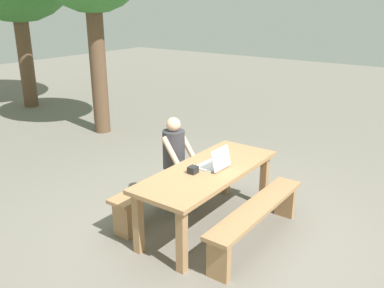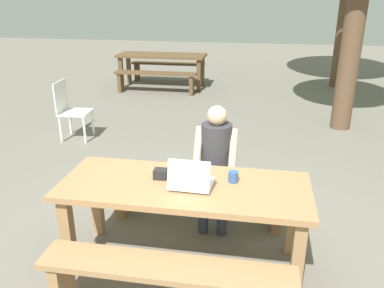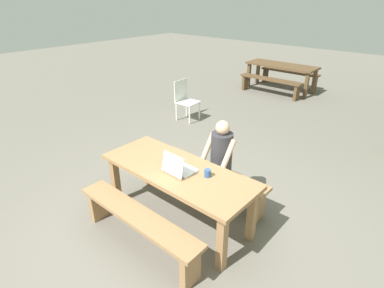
# 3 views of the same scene
# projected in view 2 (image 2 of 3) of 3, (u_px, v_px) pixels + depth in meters

# --- Properties ---
(ground_plane) EXTENTS (30.00, 30.00, 0.00)m
(ground_plane) POSITION_uv_depth(u_px,v_px,m) (185.00, 261.00, 3.47)
(ground_plane) COLOR slate
(picnic_table_front) EXTENTS (2.01, 0.79, 0.76)m
(picnic_table_front) POSITION_uv_depth(u_px,v_px,m) (184.00, 196.00, 3.23)
(picnic_table_front) COLOR #9E754C
(picnic_table_front) RESTS_ON ground
(bench_near) EXTENTS (1.78, 0.30, 0.47)m
(bench_near) POSITION_uv_depth(u_px,v_px,m) (166.00, 279.00, 2.74)
(bench_near) COLOR #9E754C
(bench_near) RESTS_ON ground
(bench_far) EXTENTS (1.78, 0.30, 0.47)m
(bench_far) POSITION_uv_depth(u_px,v_px,m) (197.00, 190.00, 3.94)
(bench_far) COLOR #9E754C
(bench_far) RESTS_ON ground
(laptop) EXTENTS (0.34, 0.32, 0.26)m
(laptop) POSITION_uv_depth(u_px,v_px,m) (191.00, 180.00, 3.12)
(laptop) COLOR white
(laptop) RESTS_ON picnic_table_front
(small_pouch) EXTENTS (0.11, 0.09, 0.08)m
(small_pouch) POSITION_uv_depth(u_px,v_px,m) (161.00, 174.00, 3.27)
(small_pouch) COLOR black
(small_pouch) RESTS_ON picnic_table_front
(coffee_mug) EXTENTS (0.08, 0.08, 0.09)m
(coffee_mug) POSITION_uv_depth(u_px,v_px,m) (233.00, 177.00, 3.21)
(coffee_mug) COLOR #335693
(coffee_mug) RESTS_ON picnic_table_front
(person_seated) EXTENTS (0.40, 0.40, 1.23)m
(person_seated) POSITION_uv_depth(u_px,v_px,m) (216.00, 159.00, 3.74)
(person_seated) COLOR #333847
(person_seated) RESTS_ON ground
(plastic_chair) EXTENTS (0.47, 0.47, 0.91)m
(plastic_chair) POSITION_uv_depth(u_px,v_px,m) (70.00, 109.00, 6.16)
(plastic_chair) COLOR white
(plastic_chair) RESTS_ON ground
(picnic_table_mid) EXTENTS (2.05, 0.77, 0.78)m
(picnic_table_mid) POSITION_uv_depth(u_px,v_px,m) (162.00, 59.00, 9.35)
(picnic_table_mid) COLOR brown
(picnic_table_mid) RESTS_ON ground
(bench_mid_south) EXTENTS (1.85, 0.30, 0.48)m
(bench_mid_south) POSITION_uv_depth(u_px,v_px,m) (155.00, 77.00, 8.89)
(bench_mid_south) COLOR brown
(bench_mid_south) RESTS_ON ground
(bench_mid_north) EXTENTS (1.85, 0.30, 0.48)m
(bench_mid_north) POSITION_uv_depth(u_px,v_px,m) (168.00, 67.00, 10.04)
(bench_mid_north) COLOR brown
(bench_mid_north) RESTS_ON ground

